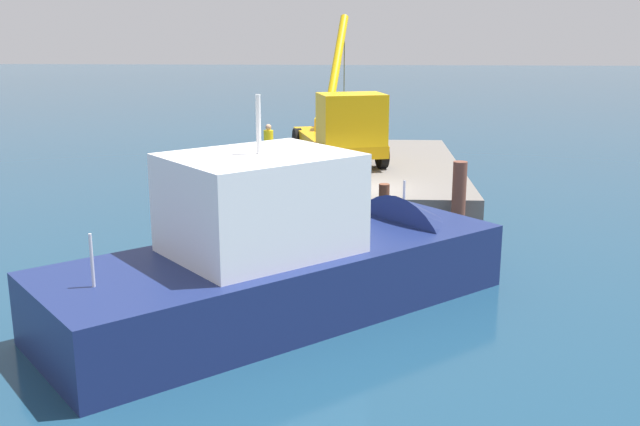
# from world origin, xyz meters

# --- Properties ---
(ground) EXTENTS (200.00, 200.00, 0.00)m
(ground) POSITION_xyz_m (0.00, 0.00, 0.00)
(ground) COLOR navy
(dock) EXTENTS (12.32, 7.49, 0.95)m
(dock) POSITION_xyz_m (-4.72, 0.00, 0.47)
(dock) COLOR slate
(dock) RESTS_ON ground
(crane_truck) EXTENTS (9.00, 4.00, 5.67)m
(crane_truck) POSITION_xyz_m (-4.74, -0.72, 2.30)
(crane_truck) COLOR orange
(crane_truck) RESTS_ON dock
(dock_worker) EXTENTS (0.34, 0.34, 1.74)m
(dock_worker) POSITION_xyz_m (-2.76, -3.34, 1.83)
(dock_worker) COLOR black
(dock_worker) RESTS_ON dock
(salvaged_car) EXTENTS (4.73, 3.63, 2.82)m
(salvaged_car) POSITION_xyz_m (2.31, -1.65, 0.69)
(salvaged_car) COLOR black
(salvaged_car) RESTS_ON ground
(moored_yacht) EXTENTS (10.61, 11.51, 6.19)m
(moored_yacht) POSITION_xyz_m (7.39, -0.57, 0.65)
(moored_yacht) COLOR navy
(moored_yacht) RESTS_ON ground
(piling_near) EXTENTS (0.36, 0.36, 2.05)m
(piling_near) POSITION_xyz_m (1.83, -2.74, 1.02)
(piling_near) COLOR brown
(piling_near) RESTS_ON ground
(piling_mid) EXTENTS (0.30, 0.30, 1.39)m
(piling_mid) POSITION_xyz_m (1.74, -1.21, 0.70)
(piling_mid) COLOR brown
(piling_mid) RESTS_ON ground
(piling_far) EXTENTS (0.32, 0.32, 1.48)m
(piling_far) POSITION_xyz_m (1.72, 0.69, 0.74)
(piling_far) COLOR brown
(piling_far) RESTS_ON ground
(piling_end) EXTENTS (0.42, 0.42, 2.21)m
(piling_end) POSITION_xyz_m (1.86, 2.91, 1.11)
(piling_end) COLOR brown
(piling_end) RESTS_ON ground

